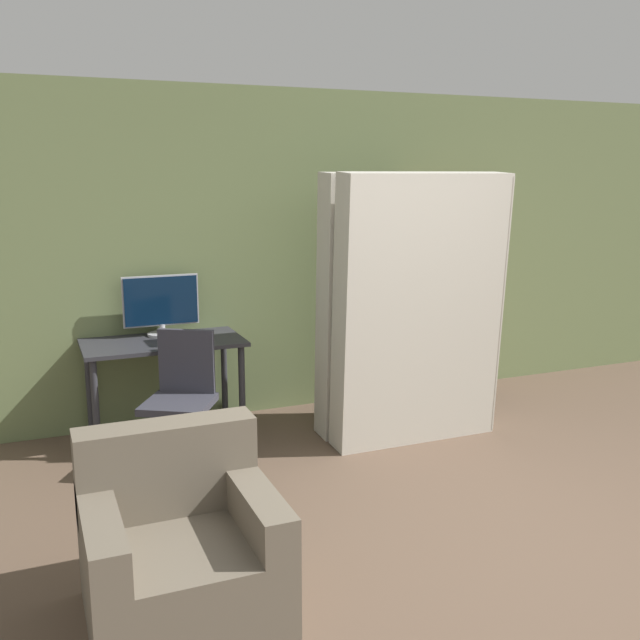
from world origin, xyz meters
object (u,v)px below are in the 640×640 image
monitor (161,304)px  mattress_near (421,311)px  armchair (180,549)px  bookshelf (432,295)px  mattress_far (400,304)px  office_chair (182,414)px

monitor → mattress_near: 2.00m
armchair → bookshelf: bearing=41.5°
armchair → mattress_far: bearing=40.4°
mattress_far → armchair: mattress_far is taller
mattress_near → armchair: bearing=-144.9°
office_chair → mattress_far: size_ratio=0.47×
armchair → office_chair: bearing=78.0°
bookshelf → mattress_near: size_ratio=0.96×
bookshelf → mattress_far: (-0.73, -0.72, 0.09)m
office_chair → mattress_near: size_ratio=0.47×
mattress_near → mattress_far: (0.00, 0.31, -0.00)m
mattress_far → armchair: 2.87m
office_chair → mattress_near: bearing=-5.4°
mattress_far → mattress_near: bearing=-90.0°
bookshelf → mattress_near: mattress_near is taller
office_chair → mattress_far: mattress_far is taller
office_chair → armchair: bearing=-102.0°
monitor → bookshelf: (2.46, 0.03, -0.10)m
office_chair → mattress_near: (1.77, -0.17, 0.62)m
armchair → mattress_near: bearing=35.1°
bookshelf → mattress_far: mattress_far is taller
mattress_near → armchair: (-2.12, -1.50, -0.69)m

